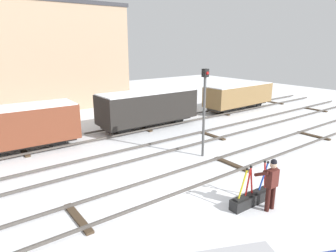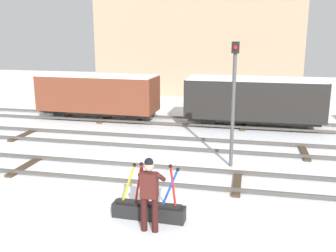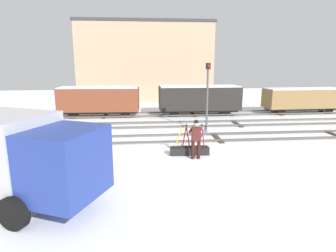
{
  "view_description": "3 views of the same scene",
  "coord_description": "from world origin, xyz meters",
  "px_view_note": "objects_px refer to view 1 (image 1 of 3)",
  "views": [
    {
      "loc": [
        -6.15,
        -8.1,
        5.23
      ],
      "look_at": [
        1.78,
        2.43,
        1.56
      ],
      "focal_mm": 31.79,
      "sensor_mm": 36.0,
      "label": 1
    },
    {
      "loc": [
        3.76,
        -10.91,
        4.45
      ],
      "look_at": [
        1.19,
        1.01,
        1.44
      ],
      "focal_mm": 41.01,
      "sensor_mm": 36.0,
      "label": 2
    },
    {
      "loc": [
        -0.72,
        -15.29,
        4.21
      ],
      "look_at": [
        0.75,
        0.08,
        0.78
      ],
      "focal_mm": 31.01,
      "sensor_mm": 36.0,
      "label": 3
    }
  ],
  "objects_px": {
    "signal_post": "(204,105)",
    "freight_car_far_end": "(148,107)",
    "switch_lever_frame": "(252,197)",
    "rail_worker": "(271,181)",
    "freight_car_mid_siding": "(239,95)",
    "freight_car_near_switch": "(12,127)"
  },
  "relations": [
    {
      "from": "signal_post",
      "to": "freight_car_far_end",
      "type": "xyz_separation_m",
      "value": [
        0.71,
        5.83,
        -1.16
      ]
    },
    {
      "from": "switch_lever_frame",
      "to": "signal_post",
      "type": "relative_size",
      "value": 0.44
    },
    {
      "from": "switch_lever_frame",
      "to": "freight_car_far_end",
      "type": "height_order",
      "value": "freight_car_far_end"
    },
    {
      "from": "rail_worker",
      "to": "freight_car_far_end",
      "type": "bearing_deg",
      "value": 79.63
    },
    {
      "from": "switch_lever_frame",
      "to": "freight_car_mid_siding",
      "type": "relative_size",
      "value": 0.28
    },
    {
      "from": "switch_lever_frame",
      "to": "freight_car_near_switch",
      "type": "xyz_separation_m",
      "value": [
        -5.38,
        10.05,
        1.08
      ]
    },
    {
      "from": "freight_car_far_end",
      "to": "freight_car_mid_siding",
      "type": "bearing_deg",
      "value": -0.19
    },
    {
      "from": "rail_worker",
      "to": "freight_car_near_switch",
      "type": "bearing_deg",
      "value": 119.41
    },
    {
      "from": "freight_car_far_end",
      "to": "rail_worker",
      "type": "bearing_deg",
      "value": -102.32
    },
    {
      "from": "switch_lever_frame",
      "to": "freight_car_far_end",
      "type": "distance_m",
      "value": 10.4
    },
    {
      "from": "switch_lever_frame",
      "to": "freight_car_near_switch",
      "type": "bearing_deg",
      "value": 119.92
    },
    {
      "from": "signal_post",
      "to": "freight_car_far_end",
      "type": "bearing_deg",
      "value": 83.09
    },
    {
      "from": "switch_lever_frame",
      "to": "freight_car_mid_siding",
      "type": "distance_m",
      "value": 15.07
    },
    {
      "from": "rail_worker",
      "to": "signal_post",
      "type": "height_order",
      "value": "signal_post"
    },
    {
      "from": "switch_lever_frame",
      "to": "rail_worker",
      "type": "distance_m",
      "value": 0.94
    },
    {
      "from": "signal_post",
      "to": "freight_car_far_end",
      "type": "distance_m",
      "value": 5.98
    },
    {
      "from": "switch_lever_frame",
      "to": "freight_car_mid_siding",
      "type": "bearing_deg",
      "value": 43.69
    },
    {
      "from": "freight_car_near_switch",
      "to": "freight_car_far_end",
      "type": "xyz_separation_m",
      "value": [
        7.83,
        0.0,
        0.01
      ]
    },
    {
      "from": "freight_car_mid_siding",
      "to": "freight_car_far_end",
      "type": "xyz_separation_m",
      "value": [
        -8.74,
        0.0,
        0.13
      ]
    },
    {
      "from": "freight_car_far_end",
      "to": "freight_car_near_switch",
      "type": "bearing_deg",
      "value": 179.81
    },
    {
      "from": "rail_worker",
      "to": "freight_car_mid_siding",
      "type": "bearing_deg",
      "value": 45.65
    },
    {
      "from": "switch_lever_frame",
      "to": "freight_car_far_end",
      "type": "relative_size",
      "value": 0.28
    }
  ]
}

